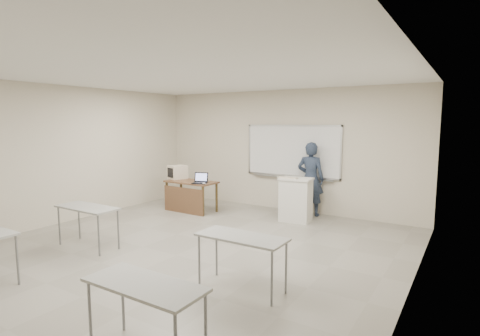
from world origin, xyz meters
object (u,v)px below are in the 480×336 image
Objects in this scene: keyboard at (288,178)px; mouse at (204,183)px; podium at (296,199)px; crt_monitor at (178,172)px; instructor_desk at (189,191)px; presenter at (311,179)px; whiteboard at (292,152)px; laptop at (201,181)px.

mouse is at bearing -166.57° from keyboard.
podium is 2.18m from mouse.
crt_monitor reaches higher than mouse.
presenter is (2.67, 1.27, 0.35)m from instructor_desk.
keyboard is 0.84m from presenter.
podium is (2.60, 0.59, -0.03)m from instructor_desk.
crt_monitor is at bearing -154.88° from whiteboard.
mouse is at bearing -47.11° from laptop.
whiteboard is 2.36m from laptop.
whiteboard is 2.55× the size of podium.
podium is 2.30m from laptop.
instructor_desk is (-2.10, -1.48, -0.96)m from whiteboard.
keyboard is (1.90, 0.56, 0.22)m from mouse.
whiteboard is at bearing 21.03° from laptop.
crt_monitor is (-0.55, 0.23, 0.40)m from instructor_desk.
whiteboard is at bearing -25.93° from presenter.
laptop is 0.17m from mouse.
mouse is at bearing -167.16° from podium.
instructor_desk is 0.61m from mouse.
presenter reaches higher than instructor_desk.
laptop is at bearing -170.16° from podium.
laptop is at bearing -0.47° from instructor_desk.
keyboard is 0.26× the size of presenter.
podium is at bearing 77.87° from presenter.
presenter is at bearing 27.02° from instructor_desk.
keyboard is at bearing 24.01° from crt_monitor.
whiteboard is 2.74m from instructor_desk.
whiteboard is 7.41× the size of laptop.
podium is 3.20m from crt_monitor.
laptop is (-2.20, -0.60, 0.32)m from podium.
instructor_desk is 2.98m from presenter.
mouse is 0.05× the size of presenter.
mouse is 2.52m from presenter.
laptop is 2.61m from presenter.
keyboard is at bearing -6.94° from laptop.
crt_monitor is at bearing -179.10° from podium.
whiteboard reaches higher than laptop.
crt_monitor is at bearing -178.53° from keyboard.
whiteboard reaches higher than crt_monitor.
crt_monitor is 0.95× the size of keyboard.
instructor_desk is 2.90× the size of keyboard.
keyboard reaches higher than podium.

